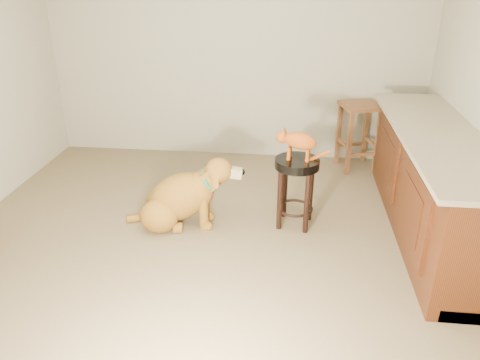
# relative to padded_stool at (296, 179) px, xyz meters

# --- Properties ---
(floor) EXTENTS (4.50, 4.00, 0.01)m
(floor) POSITION_rel_padded_stool_xyz_m (-0.75, -0.28, -0.46)
(floor) COLOR brown
(floor) RESTS_ON ground
(room_shell) EXTENTS (4.54, 4.04, 2.62)m
(room_shell) POSITION_rel_padded_stool_xyz_m (-0.75, -0.28, 1.21)
(room_shell) COLOR #9C977E
(room_shell) RESTS_ON ground
(cabinet_run) EXTENTS (0.70, 2.56, 0.94)m
(cabinet_run) POSITION_rel_padded_stool_xyz_m (1.20, 0.02, -0.02)
(cabinet_run) COLOR #411D0B
(cabinet_run) RESTS_ON ground
(padded_stool) EXTENTS (0.40, 0.40, 0.65)m
(padded_stool) POSITION_rel_padded_stool_xyz_m (0.00, 0.00, 0.00)
(padded_stool) COLOR black
(padded_stool) RESTS_ON ground
(wood_stool) EXTENTS (0.52, 0.52, 0.78)m
(wood_stool) POSITION_rel_padded_stool_xyz_m (0.71, 1.42, -0.06)
(wood_stool) COLOR brown
(wood_stool) RESTS_ON ground
(golden_retriever) EXTENTS (1.12, 0.57, 0.71)m
(golden_retriever) POSITION_rel_padded_stool_xyz_m (-1.04, -0.11, -0.20)
(golden_retriever) COLOR brown
(golden_retriever) RESTS_ON ground
(tabby_kitten) EXTENTS (0.49, 0.19, 0.30)m
(tabby_kitten) POSITION_rel_padded_stool_xyz_m (-0.01, 0.00, 0.35)
(tabby_kitten) COLOR #923E0E
(tabby_kitten) RESTS_ON padded_stool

